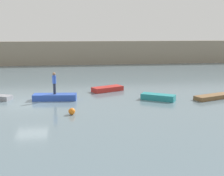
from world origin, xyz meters
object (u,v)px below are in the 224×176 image
at_px(rowboat_blue, 55,97).
at_px(person_blue_shirt, 54,82).
at_px(rowboat_brown, 213,97).
at_px(rowboat_teal, 158,97).
at_px(rowboat_red, 108,89).
at_px(mooring_buoy, 72,111).

height_order(rowboat_blue, person_blue_shirt, person_blue_shirt).
height_order(rowboat_brown, person_blue_shirt, person_blue_shirt).
bearing_deg(rowboat_teal, rowboat_red, 162.77).
xyz_separation_m(rowboat_brown, person_blue_shirt, (-13.40, 1.38, 1.38)).
height_order(rowboat_brown, mooring_buoy, mooring_buoy).
relative_size(rowboat_blue, rowboat_red, 1.20).
bearing_deg(person_blue_shirt, rowboat_brown, -5.87).
distance_m(rowboat_red, person_blue_shirt, 5.94).
height_order(rowboat_blue, rowboat_teal, rowboat_blue).
xyz_separation_m(rowboat_teal, mooring_buoy, (-7.23, -3.52, -0.01)).
relative_size(rowboat_brown, person_blue_shirt, 1.91).
height_order(rowboat_red, person_blue_shirt, person_blue_shirt).
relative_size(rowboat_teal, person_blue_shirt, 1.52).
bearing_deg(rowboat_brown, mooring_buoy, 175.26).
bearing_deg(rowboat_blue, rowboat_red, 38.74).
bearing_deg(rowboat_brown, rowboat_blue, 154.01).
xyz_separation_m(rowboat_red, mooring_buoy, (-3.46, -7.83, 0.01)).
bearing_deg(rowboat_teal, rowboat_brown, 28.98).
bearing_deg(person_blue_shirt, rowboat_teal, -7.65).
bearing_deg(rowboat_blue, person_blue_shirt, 5.72).
distance_m(rowboat_brown, mooring_buoy, 12.45).
height_order(rowboat_red, rowboat_teal, rowboat_teal).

